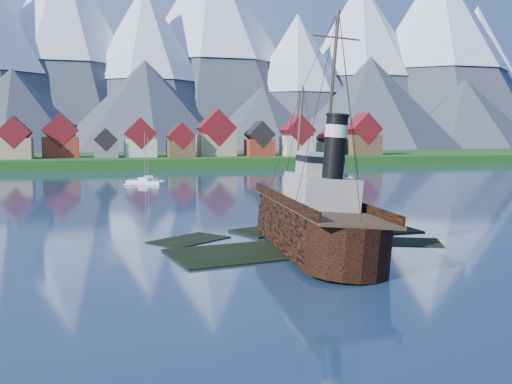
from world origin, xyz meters
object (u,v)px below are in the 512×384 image
object	(u,v)px
tugboat_wreck	(306,218)
sailboat_c	(145,183)
sailboat_d	(333,177)
sailboat_e	(148,180)

from	to	relation	value
tugboat_wreck	sailboat_c	xyz separation A→B (m)	(-8.92, 77.52, -2.73)
sailboat_c	sailboat_d	bearing A→B (deg)	-43.37
sailboat_d	sailboat_e	bearing A→B (deg)	-145.21
sailboat_c	sailboat_d	xyz separation A→B (m)	(47.16, 2.53, 0.00)
sailboat_c	sailboat_e	distance (m)	6.71
tugboat_wreck	sailboat_c	size ratio (longest dim) A/B	2.48
sailboat_c	sailboat_e	xyz separation A→B (m)	(1.28, 6.59, -0.03)
sailboat_c	sailboat_d	distance (m)	47.23
sailboat_d	sailboat_e	size ratio (longest dim) A/B	1.08
sailboat_c	sailboat_e	world-z (taller)	sailboat_c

